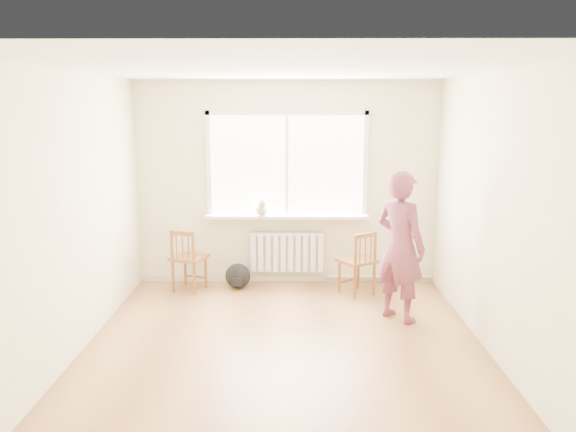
{
  "coord_description": "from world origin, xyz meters",
  "views": [
    {
      "loc": [
        0.09,
        -5.15,
        2.37
      ],
      "look_at": [
        0.02,
        1.2,
        1.12
      ],
      "focal_mm": 35.0,
      "sensor_mm": 36.0,
      "label": 1
    }
  ],
  "objects_px": {
    "cat": "(262,208)",
    "backpack": "(238,276)",
    "chair_right": "(359,263)",
    "chair_left": "(187,260)",
    "person": "(400,246)"
  },
  "relations": [
    {
      "from": "chair_left",
      "to": "backpack",
      "type": "bearing_deg",
      "value": -149.73
    },
    {
      "from": "cat",
      "to": "backpack",
      "type": "distance_m",
      "value": 0.95
    },
    {
      "from": "person",
      "to": "cat",
      "type": "bearing_deg",
      "value": 10.99
    },
    {
      "from": "chair_right",
      "to": "person",
      "type": "distance_m",
      "value": 0.98
    },
    {
      "from": "chair_left",
      "to": "person",
      "type": "relative_size",
      "value": 0.49
    },
    {
      "from": "person",
      "to": "cat",
      "type": "distance_m",
      "value": 2.0
    },
    {
      "from": "chair_left",
      "to": "person",
      "type": "bearing_deg",
      "value": 179.06
    },
    {
      "from": "person",
      "to": "backpack",
      "type": "xyz_separation_m",
      "value": [
        -1.91,
        1.06,
        -0.68
      ]
    },
    {
      "from": "chair_left",
      "to": "cat",
      "type": "distance_m",
      "value": 1.17
    },
    {
      "from": "chair_left",
      "to": "chair_right",
      "type": "distance_m",
      "value": 2.21
    },
    {
      "from": "chair_right",
      "to": "backpack",
      "type": "relative_size",
      "value": 2.5
    },
    {
      "from": "person",
      "to": "chair_right",
      "type": "bearing_deg",
      "value": -19.09
    },
    {
      "from": "cat",
      "to": "person",
      "type": "bearing_deg",
      "value": -44.13
    },
    {
      "from": "chair_left",
      "to": "cat",
      "type": "height_order",
      "value": "cat"
    },
    {
      "from": "backpack",
      "to": "chair_right",
      "type": "bearing_deg",
      "value": -9.26
    }
  ]
}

